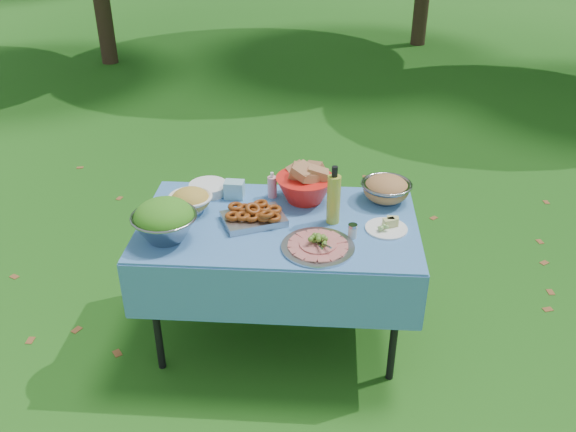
% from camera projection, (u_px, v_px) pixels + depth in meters
% --- Properties ---
extents(ground, '(80.00, 80.00, 0.00)m').
position_uv_depth(ground, '(279.00, 333.00, 3.59)').
color(ground, '#0A3609').
rests_on(ground, ground).
extents(picnic_table, '(1.46, 0.86, 0.76)m').
position_uv_depth(picnic_table, '(279.00, 281.00, 3.40)').
color(picnic_table, '#84C5FE').
rests_on(picnic_table, ground).
extents(salad_bowl, '(0.37, 0.37, 0.21)m').
position_uv_depth(salad_bowl, '(164.00, 220.00, 3.02)').
color(salad_bowl, gray).
rests_on(salad_bowl, picnic_table).
extents(pasta_bowl_white, '(0.31, 0.31, 0.13)m').
position_uv_depth(pasta_bowl_white, '(190.00, 200.00, 3.29)').
color(pasta_bowl_white, white).
rests_on(pasta_bowl_white, picnic_table).
extents(plate_stack, '(0.29, 0.29, 0.05)m').
position_uv_depth(plate_stack, '(208.00, 188.00, 3.49)').
color(plate_stack, white).
rests_on(plate_stack, picnic_table).
extents(wipes_box, '(0.11, 0.08, 0.10)m').
position_uv_depth(wipes_box, '(234.00, 189.00, 3.43)').
color(wipes_box, '#94D4E3').
rests_on(wipes_box, picnic_table).
extents(sanitizer_bottle, '(0.07, 0.07, 0.15)m').
position_uv_depth(sanitizer_bottle, '(272.00, 185.00, 3.42)').
color(sanitizer_bottle, '#FAA1B4').
rests_on(sanitizer_bottle, picnic_table).
extents(bread_bowl, '(0.40, 0.40, 0.22)m').
position_uv_depth(bread_bowl, '(305.00, 183.00, 3.37)').
color(bread_bowl, red).
rests_on(bread_bowl, picnic_table).
extents(pasta_bowl_steel, '(0.34, 0.34, 0.15)m').
position_uv_depth(pasta_bowl_steel, '(386.00, 189.00, 3.38)').
color(pasta_bowl_steel, gray).
rests_on(pasta_bowl_steel, picnic_table).
extents(fried_tray, '(0.38, 0.33, 0.07)m').
position_uv_depth(fried_tray, '(254.00, 216.00, 3.20)').
color(fried_tray, '#ACABB0').
rests_on(fried_tray, picnic_table).
extents(charcuterie_platter, '(0.40, 0.40, 0.08)m').
position_uv_depth(charcuterie_platter, '(318.00, 241.00, 2.97)').
color(charcuterie_platter, '#ABADB3').
rests_on(charcuterie_platter, picnic_table).
extents(oil_bottle, '(0.09, 0.09, 0.32)m').
position_uv_depth(oil_bottle, '(334.00, 195.00, 3.14)').
color(oil_bottle, '#B0B938').
rests_on(oil_bottle, picnic_table).
extents(cheese_plate, '(0.27, 0.27, 0.06)m').
position_uv_depth(cheese_plate, '(387.00, 224.00, 3.13)').
color(cheese_plate, white).
rests_on(cheese_plate, picnic_table).
extents(shaker, '(0.06, 0.06, 0.08)m').
position_uv_depth(shaker, '(352.00, 231.00, 3.06)').
color(shaker, silver).
rests_on(shaker, picnic_table).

